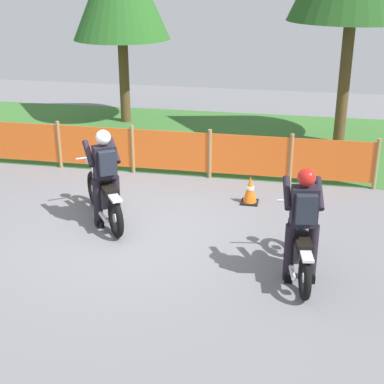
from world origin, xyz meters
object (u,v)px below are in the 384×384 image
rider_lead (105,173)px  traffic_cone (250,190)px  motorcycle_lead (103,194)px  motorcycle_trailing (299,245)px  rider_trailing (303,219)px

rider_lead → traffic_cone: 2.80m
motorcycle_lead → traffic_cone: bearing=-97.6°
motorcycle_lead → motorcycle_trailing: size_ratio=0.92×
motorcycle_trailing → rider_lead: size_ratio=1.15×
motorcycle_lead → motorcycle_trailing: bearing=-144.5°
motorcycle_trailing → traffic_cone: motorcycle_trailing is taller
rider_lead → traffic_cone: (2.31, 1.43, -0.69)m
motorcycle_trailing → traffic_cone: (-0.95, 2.47, -0.19)m
rider_trailing → traffic_cone: bearing=11.2°
rider_lead → motorcycle_trailing: bearing=-142.3°
motorcycle_lead → traffic_cone: (2.44, 1.24, -0.22)m
motorcycle_lead → rider_trailing: bearing=-147.4°
motorcycle_trailing → rider_lead: 3.46m
motorcycle_lead → traffic_cone: motorcycle_lead is taller
motorcycle_trailing → traffic_cone: 2.66m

